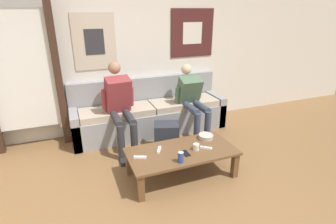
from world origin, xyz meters
name	(u,v)px	position (x,y,z in m)	size (l,w,h in m)	color
ground_plane	(193,218)	(0.00, 0.00, 0.00)	(18.00, 18.00, 0.00)	brown
wall_back	(129,52)	(0.00, 2.38, 1.28)	(10.00, 0.07, 2.55)	silver
door_frame	(20,67)	(-1.54, 2.16, 1.20)	(1.00, 0.10, 2.15)	#382319
couch	(150,114)	(0.23, 2.06, 0.30)	(2.50, 0.65, 0.87)	gray
coffee_table	(182,154)	(0.18, 0.70, 0.30)	(1.29, 0.64, 0.35)	brown
person_seated_adult	(120,104)	(-0.33, 1.72, 0.66)	(0.47, 0.89, 1.23)	#2D2D33
person_seated_teen	(192,99)	(0.82, 1.71, 0.61)	(0.47, 0.89, 1.11)	#384256
backpack	(166,138)	(0.24, 1.35, 0.20)	(0.42, 0.39, 0.41)	#282D38
ceramic_bowl	(206,136)	(0.60, 0.87, 0.38)	(0.19, 0.19, 0.06)	#B7B2A8
pillar_candle	(196,147)	(0.35, 0.65, 0.39)	(0.07, 0.07, 0.09)	silver
drink_can_blue	(181,157)	(0.07, 0.47, 0.41)	(0.07, 0.07, 0.12)	#28479E
game_controller_near_left	(206,148)	(0.47, 0.63, 0.36)	(0.13, 0.12, 0.03)	white
game_controller_near_right	(140,157)	(-0.33, 0.72, 0.36)	(0.15, 0.09, 0.03)	white
game_controller_far_center	(159,150)	(-0.07, 0.80, 0.36)	(0.10, 0.14, 0.03)	white
cell_phone	(186,153)	(0.20, 0.61, 0.35)	(0.07, 0.14, 0.01)	black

